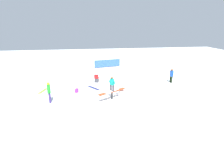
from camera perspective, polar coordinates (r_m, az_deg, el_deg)
ground_plane at (r=14.28m, az=-0.00°, el=-4.87°), size 60.00×60.00×0.00m
rail_feature at (r=14.05m, az=-0.00°, el=-2.69°), size 2.33×1.47×0.68m
snow_kicker_ramp at (r=15.23m, az=5.16°, el=-2.45°), size 2.30×2.19×0.45m
main_rider_on_rail at (r=13.81m, az=-0.00°, el=-0.05°), size 1.31×1.10×1.23m
bystander_blue at (r=18.96m, az=18.85°, el=2.83°), size 0.22×0.66×1.46m
bystander_green at (r=14.19m, az=-19.87°, el=-2.21°), size 0.29×0.68×1.63m
loose_snowboard_navy at (r=16.69m, az=-6.04°, el=-1.31°), size 1.15×1.40×0.02m
loose_snowboard_lime at (r=17.06m, az=-21.63°, el=-2.14°), size 0.67×1.39×0.02m
folding_chair at (r=18.21m, az=-5.05°, el=1.82°), size 0.51×0.51×0.88m
backpack_on_snow at (r=15.84m, az=-11.46°, el=-2.12°), size 0.33×0.37×0.34m
safety_fence at (r=24.47m, az=-1.52°, el=6.81°), size 3.63×0.76×1.10m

